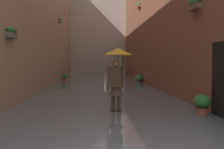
{
  "coord_description": "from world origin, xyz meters",
  "views": [
    {
      "loc": [
        0.33,
        2.73,
        1.63
      ],
      "look_at": [
        -0.13,
        -4.0,
        1.29
      ],
      "focal_mm": 39.82,
      "sensor_mm": 36.0,
      "label": 1
    }
  ],
  "objects_px": {
    "potted_plant_far_left": "(202,105)",
    "potted_plant_near_left": "(139,79)",
    "potted_plant_mid_right": "(64,77)",
    "person_wading": "(117,68)"
  },
  "relations": [
    {
      "from": "person_wading",
      "to": "potted_plant_mid_right",
      "type": "relative_size",
      "value": 2.72
    },
    {
      "from": "potted_plant_near_left",
      "to": "potted_plant_mid_right",
      "type": "xyz_separation_m",
      "value": [
        5.73,
        -1.56,
        0.06
      ]
    },
    {
      "from": "person_wading",
      "to": "potted_plant_near_left",
      "type": "height_order",
      "value": "person_wading"
    },
    {
      "from": "potted_plant_near_left",
      "to": "potted_plant_mid_right",
      "type": "distance_m",
      "value": 5.93
    },
    {
      "from": "person_wading",
      "to": "potted_plant_mid_right",
      "type": "height_order",
      "value": "person_wading"
    },
    {
      "from": "potted_plant_far_left",
      "to": "potted_plant_near_left",
      "type": "bearing_deg",
      "value": -90.71
    },
    {
      "from": "person_wading",
      "to": "potted_plant_mid_right",
      "type": "xyz_separation_m",
      "value": [
        3.16,
        -12.17,
        -1.02
      ]
    },
    {
      "from": "person_wading",
      "to": "potted_plant_mid_right",
      "type": "distance_m",
      "value": 12.61
    },
    {
      "from": "potted_plant_far_left",
      "to": "potted_plant_mid_right",
      "type": "relative_size",
      "value": 0.87
    },
    {
      "from": "person_wading",
      "to": "potted_plant_near_left",
      "type": "bearing_deg",
      "value": -103.59
    }
  ]
}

